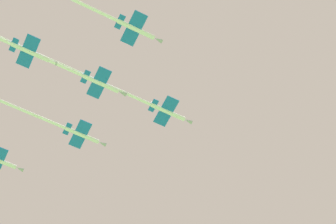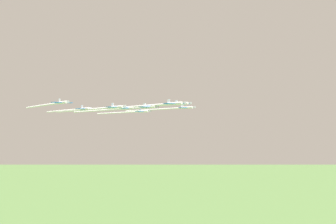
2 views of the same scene
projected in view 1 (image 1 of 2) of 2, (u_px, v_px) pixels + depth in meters
jet_lead at (95, 80)px, 141.31m from camera, size 40.43×54.29×2.46m
jet_port_outer at (12, 44)px, 136.20m from camera, size 44.51×59.82×2.46m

